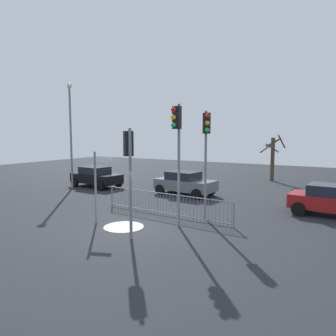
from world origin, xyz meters
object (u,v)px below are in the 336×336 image
at_px(traffic_light_mid_left, 206,141).
at_px(traffic_light_foreground_left, 177,138).
at_px(bare_tree_centre, 273,157).
at_px(direction_sign_post, 97,183).
at_px(street_lamp, 71,125).
at_px(car_black_far, 96,176).
at_px(car_grey_trailing, 185,183).
at_px(car_red_mid, 333,200).
at_px(traffic_light_mid_right, 129,158).

bearing_deg(traffic_light_mid_left, traffic_light_foreground_left, 40.95).
relative_size(traffic_light_mid_left, bare_tree_centre, 1.29).
height_order(direction_sign_post, bare_tree_centre, bare_tree_centre).
bearing_deg(direction_sign_post, street_lamp, 121.48).
height_order(traffic_light_foreground_left, car_black_far, traffic_light_foreground_left).
distance_m(direction_sign_post, street_lamp, 9.93).
height_order(car_grey_trailing, car_red_mid, same).
bearing_deg(street_lamp, direction_sign_post, -36.38).
relative_size(traffic_light_mid_left, car_red_mid, 1.24).
bearing_deg(traffic_light_foreground_left, direction_sign_post, 22.72).
bearing_deg(bare_tree_centre, traffic_light_mid_right, -93.87).
relative_size(traffic_light_foreground_left, car_black_far, 1.28).
bearing_deg(direction_sign_post, car_red_mid, 14.73).
height_order(traffic_light_mid_left, direction_sign_post, traffic_light_mid_left).
bearing_deg(direction_sign_post, car_black_far, 111.64).
distance_m(traffic_light_mid_right, car_grey_trailing, 9.00).
distance_m(traffic_light_mid_right, car_red_mid, 9.87).
distance_m(car_black_far, street_lamp, 4.00).
bearing_deg(bare_tree_centre, traffic_light_mid_left, -89.23).
height_order(direction_sign_post, car_red_mid, direction_sign_post).
bearing_deg(bare_tree_centre, street_lamp, -136.09).
bearing_deg(direction_sign_post, traffic_light_foreground_left, -1.95).
bearing_deg(bare_tree_centre, direction_sign_post, -102.25).
xyz_separation_m(traffic_light_mid_right, car_grey_trailing, (-2.16, 8.45, -2.20)).
relative_size(car_black_far, street_lamp, 0.54).
height_order(traffic_light_mid_right, bare_tree_centre, traffic_light_mid_right).
distance_m(car_grey_trailing, car_black_far, 6.91).
xyz_separation_m(traffic_light_mid_right, traffic_light_mid_left, (1.36, 3.76, 0.58)).
distance_m(traffic_light_mid_left, car_grey_trailing, 6.49).
bearing_deg(car_red_mid, bare_tree_centre, 120.62).
distance_m(traffic_light_foreground_left, traffic_light_mid_left, 1.77).
height_order(car_red_mid, bare_tree_centre, bare_tree_centre).
relative_size(traffic_light_foreground_left, car_grey_trailing, 1.28).
height_order(traffic_light_mid_left, car_black_far, traffic_light_mid_left).
xyz_separation_m(traffic_light_foreground_left, car_red_mid, (5.37, 5.27, -2.91)).
bearing_deg(direction_sign_post, traffic_light_mid_left, 15.27).
relative_size(traffic_light_mid_right, street_lamp, 0.55).
bearing_deg(traffic_light_mid_left, direction_sign_post, 5.42).
relative_size(traffic_light_foreground_left, street_lamp, 0.69).
distance_m(traffic_light_mid_right, traffic_light_foreground_left, 2.35).
bearing_deg(car_grey_trailing, traffic_light_mid_right, -70.23).
xyz_separation_m(traffic_light_foreground_left, traffic_light_mid_left, (0.52, 1.69, -0.13)).
xyz_separation_m(car_red_mid, car_black_far, (-15.25, 0.44, 0.00)).
bearing_deg(car_red_mid, street_lamp, -173.16).
bearing_deg(car_red_mid, traffic_light_mid_left, -139.51).
distance_m(direction_sign_post, car_black_far, 9.62).
height_order(car_grey_trailing, street_lamp, street_lamp).
relative_size(traffic_light_foreground_left, traffic_light_mid_left, 1.04).
bearing_deg(traffic_light_mid_right, bare_tree_centre, 28.71).
height_order(traffic_light_foreground_left, traffic_light_mid_left, traffic_light_foreground_left).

